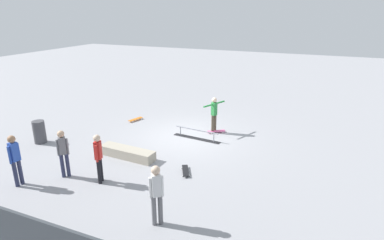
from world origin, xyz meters
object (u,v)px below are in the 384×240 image
bystander_white_shirt (156,192)px  bystander_grey_shirt (63,151)px  loose_skateboard_black (185,170)px  bystander_blue_shirt (15,158)px  grind_rail (197,135)px  skateboard_main (216,131)px  bystander_red_shirt (99,156)px  loose_skateboard_orange (136,119)px  skate_ledge (127,153)px  trash_bin (39,132)px  skater_main (214,112)px

bystander_white_shirt → bystander_grey_shirt: bearing=126.3°
loose_skateboard_black → bystander_blue_shirt: bearing=94.3°
grind_rail → skateboard_main: size_ratio=2.84×
bystander_white_shirt → bystander_grey_shirt: size_ratio=1.03×
bystander_red_shirt → skateboard_main: bearing=-39.0°
skateboard_main → bystander_grey_shirt: (3.23, 5.74, 0.84)m
grind_rail → loose_skateboard_orange: bearing=-9.4°
skate_ledge → bystander_white_shirt: 4.30m
skate_ledge → loose_skateboard_black: (-2.47, 0.22, -0.11)m
bystander_grey_shirt → loose_skateboard_orange: 5.88m
skate_ledge → trash_bin: 4.13m
grind_rail → skateboard_main: 1.13m
skater_main → bystander_white_shirt: 6.80m
bystander_white_shirt → bystander_blue_shirt: (4.93, 0.01, 0.01)m
skater_main → skate_ledge: bearing=-6.4°
grind_rail → bystander_blue_shirt: size_ratio=1.30×
bystander_red_shirt → bystander_blue_shirt: size_ratio=0.97×
skater_main → bystander_blue_shirt: (4.04, 6.75, 0.01)m
bystander_grey_shirt → grind_rail: bearing=17.2°
bystander_blue_shirt → trash_bin: size_ratio=1.78×
bystander_white_shirt → trash_bin: size_ratio=1.77×
skate_ledge → bystander_white_shirt: size_ratio=1.33×
loose_skateboard_black → grind_rail: bearing=-12.6°
bystander_grey_shirt → trash_bin: bystander_grey_shirt is taller
bystander_white_shirt → loose_skateboard_orange: bystander_white_shirt is taller
trash_bin → loose_skateboard_orange: bearing=-117.9°
bystander_red_shirt → loose_skateboard_orange: size_ratio=1.97×
grind_rail → loose_skateboard_black: (-0.81, 2.94, -0.11)m
bystander_blue_shirt → grind_rail: bearing=-27.8°
skateboard_main → loose_skateboard_orange: bearing=-35.1°
bystander_white_shirt → loose_skateboard_orange: bearing=86.9°
skateboard_main → bystander_red_shirt: size_ratio=0.47×
skateboard_main → bystander_white_shirt: bystander_white_shirt is taller
skate_ledge → trash_bin: bearing=3.2°
bystander_grey_shirt → loose_skateboard_black: size_ratio=2.03×
grind_rail → bystander_grey_shirt: size_ratio=1.35×
skate_ledge → loose_skateboard_black: 2.49m
loose_skateboard_orange → trash_bin: trash_bin is taller
bystander_blue_shirt → bystander_red_shirt: bearing=-57.9°
skate_ledge → loose_skateboard_black: bearing=174.9°
grind_rail → bystander_grey_shirt: bystander_grey_shirt is taller
loose_skateboard_black → bystander_white_shirt: bearing=161.9°
bystander_red_shirt → bystander_blue_shirt: (2.22, 1.16, 0.03)m
bystander_grey_shirt → trash_bin: (3.08, -1.80, -0.45)m
skater_main → skateboard_main: (-0.13, 0.00, -0.87)m
grind_rail → bystander_blue_shirt: bearing=63.2°
grind_rail → skate_ledge: grind_rail is taller
loose_skateboard_black → skate_ledge: bearing=56.9°
skateboard_main → loose_skateboard_orange: 4.23m
skateboard_main → bystander_blue_shirt: bystander_blue_shirt is taller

